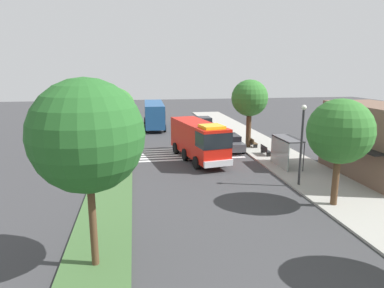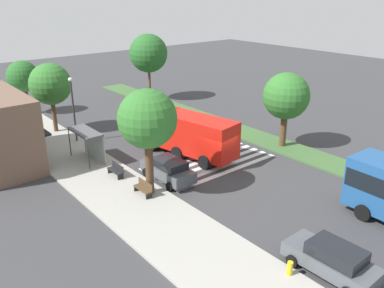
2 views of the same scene
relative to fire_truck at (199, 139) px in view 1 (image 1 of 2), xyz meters
The scene contains 18 objects.
ground_plane 4.60m from the fire_truck, behind, with size 120.00×120.00×0.00m, color #38383A.
sidewalk 8.92m from the fire_truck, 118.13° to the left, with size 60.00×5.12×0.14m, color #9E9B93.
median_strip 8.86m from the fire_truck, 118.33° to the right, with size 60.00×3.00×0.14m, color #3D6033.
crosswalk 3.41m from the fire_truck, 169.55° to the right, with size 4.95×10.10×0.01m.
fire_truck is the anchor object (origin of this frame).
parked_car_west 16.99m from the fire_truck, 166.65° to the left, with size 4.54×2.16×1.63m.
parked_car_mid 5.21m from the fire_truck, 129.62° to the left, with size 4.45×2.05×1.65m.
transit_bus 18.80m from the fire_truck, behind, with size 10.39×3.08×3.57m.
bus_stop_shelter 7.46m from the fire_truck, 61.82° to the left, with size 3.50×1.40×2.46m.
bench_near_shelter 6.75m from the fire_truck, 94.15° to the left, with size 1.60×0.50×0.90m.
bench_west_of_shelter 7.90m from the fire_truck, 122.18° to the left, with size 1.60×0.50×0.90m.
street_lamp 10.10m from the fire_truck, 34.91° to the left, with size 0.36×0.36×5.72m.
storefront_building 14.44m from the fire_truck, 59.59° to the left, with size 8.88×5.24×5.64m.
sidewalk_tree_far_west 8.10m from the fire_truck, 124.64° to the left, with size 3.80×3.80×7.07m.
sidewalk_tree_center 13.68m from the fire_truck, 27.09° to the left, with size 3.84×3.84×6.48m.
median_tree_far_west 9.07m from the fire_truck, 119.32° to the right, with size 3.91×3.91×6.37m.
median_tree_west 18.34m from the fire_truck, 25.06° to the right, with size 4.55×4.55×7.85m.
fire_hydrant 16.42m from the fire_truck, 159.92° to the left, with size 0.28×0.28×0.70m, color gold.
Camera 1 is at (33.97, -5.23, 8.28)m, focal length 31.89 mm.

